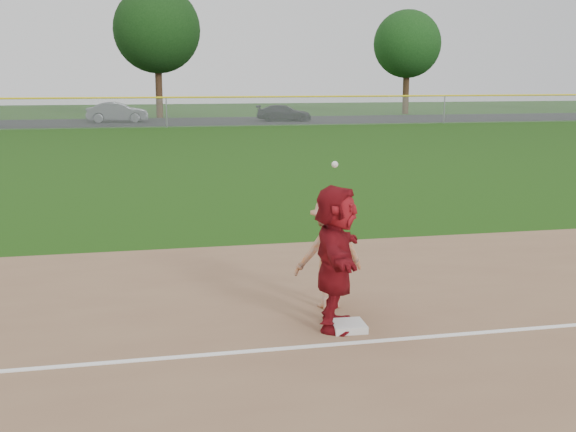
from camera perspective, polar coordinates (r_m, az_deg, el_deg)
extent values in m
plane|color=#1A430C|center=(10.28, 1.79, -8.71)|extent=(160.00, 160.00, 0.00)
cube|color=white|center=(9.55, 2.97, -10.16)|extent=(60.00, 0.10, 0.01)
cube|color=black|center=(55.54, -9.85, 7.35)|extent=(120.00, 10.00, 0.01)
cube|color=silver|center=(10.11, 4.77, -8.67)|extent=(0.47, 0.47, 0.10)
imported|color=maroon|center=(9.92, 3.80, -3.28)|extent=(1.13, 1.96, 2.01)
imported|color=#53565B|center=(55.72, -13.33, 7.99)|extent=(4.53, 1.66, 1.48)
imported|color=black|center=(55.63, -0.33, 8.15)|extent=(4.49, 2.69, 1.22)
imported|color=#9B9B9E|center=(10.84, 3.28, -2.96)|extent=(1.15, 0.76, 1.67)
sphere|color=white|center=(10.23, 3.72, 4.09)|extent=(0.10, 0.10, 0.10)
plane|color=#999EA0|center=(49.50, -9.58, 8.07)|extent=(110.00, 0.00, 110.00)
cylinder|color=yellow|center=(49.46, -9.62, 9.23)|extent=(110.00, 0.12, 0.12)
cylinder|color=gray|center=(49.50, -9.58, 8.07)|extent=(0.08, 0.08, 2.00)
cylinder|color=gray|center=(54.27, 12.25, 8.23)|extent=(0.08, 0.08, 2.00)
cylinder|color=#372314|center=(60.95, -10.15, 9.58)|extent=(0.56, 0.56, 4.10)
sphere|color=black|center=(61.03, -10.32, 14.30)|extent=(7.00, 7.00, 7.00)
cylinder|color=#372414|center=(66.80, 9.29, 9.53)|extent=(0.56, 0.56, 3.64)
sphere|color=#113710|center=(66.84, 9.41, 13.27)|extent=(6.00, 6.00, 6.00)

